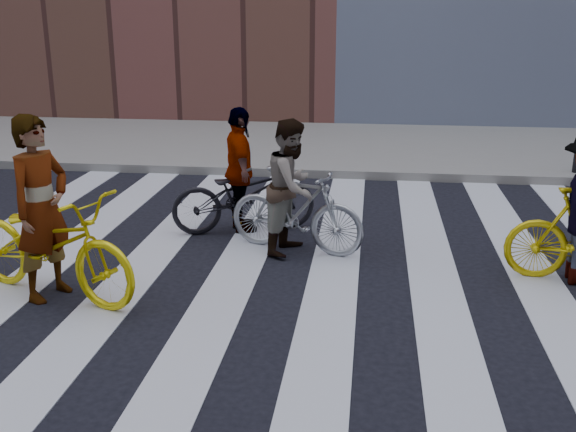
% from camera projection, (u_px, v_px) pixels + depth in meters
% --- Properties ---
extents(ground, '(100.00, 100.00, 0.00)m').
position_uv_depth(ground, '(277.00, 295.00, 6.97)').
color(ground, black).
rests_on(ground, ground).
extents(sidewalk_far, '(100.00, 5.00, 0.15)m').
position_uv_depth(sidewalk_far, '(327.00, 146.00, 14.05)').
color(sidewalk_far, gray).
rests_on(sidewalk_far, ground).
extents(zebra_crosswalk, '(8.25, 10.00, 0.01)m').
position_uv_depth(zebra_crosswalk, '(277.00, 295.00, 6.97)').
color(zebra_crosswalk, silver).
rests_on(zebra_crosswalk, ground).
extents(bike_yellow_left, '(2.28, 1.44, 1.13)m').
position_uv_depth(bike_yellow_left, '(50.00, 244.00, 6.79)').
color(bike_yellow_left, yellow).
rests_on(bike_yellow_left, ground).
extents(bike_silver_mid, '(1.79, 0.96, 1.03)m').
position_uv_depth(bike_silver_mid, '(296.00, 210.00, 8.09)').
color(bike_silver_mid, '#9DA1A7').
rests_on(bike_silver_mid, ground).
extents(bike_dark_rear, '(2.01, 1.28, 1.00)m').
position_uv_depth(bike_dark_rear, '(244.00, 195.00, 8.83)').
color(bike_dark_rear, black).
rests_on(bike_dark_rear, ground).
extents(rider_left, '(0.66, 0.80, 1.88)m').
position_uv_depth(rider_left, '(41.00, 208.00, 6.69)').
color(rider_left, slate).
rests_on(rider_left, ground).
extents(rider_mid, '(0.81, 0.93, 1.62)m').
position_uv_depth(rider_mid, '(292.00, 187.00, 8.01)').
color(rider_mid, slate).
rests_on(rider_mid, ground).
extents(rider_rear, '(0.71, 1.05, 1.65)m').
position_uv_depth(rider_rear, '(240.00, 171.00, 8.74)').
color(rider_rear, slate).
rests_on(rider_rear, ground).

